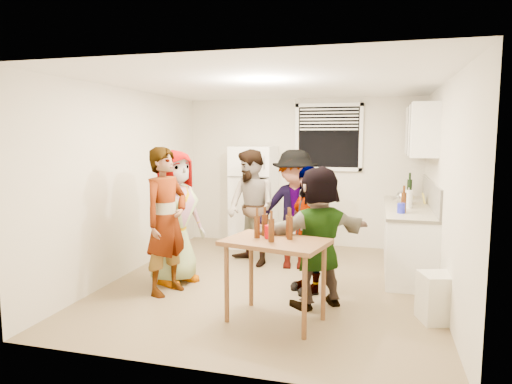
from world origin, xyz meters
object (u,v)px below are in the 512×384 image
(kettle, at_px, (404,204))
(guest_back_right, at_px, (294,267))
(guest_grey, at_px, (176,282))
(refrigerator, at_px, (254,197))
(serving_table, at_px, (275,321))
(blue_cup, at_px, (401,213))
(guest_stripe, at_px, (168,292))
(beer_bottle_counter, at_px, (403,212))
(beer_bottle_table, at_px, (290,239))
(guest_black, at_px, (307,291))
(guest_orange, at_px, (317,305))
(red_cup, at_px, (269,238))
(guest_back_left, at_px, (251,264))
(trash_bin, at_px, (438,297))
(wine_bottle, at_px, (409,198))

(kettle, xyz_separation_m, guest_back_right, (-1.50, -0.52, -0.90))
(kettle, distance_m, guest_grey, 3.37)
(refrigerator, distance_m, serving_table, 3.30)
(kettle, distance_m, blue_cup, 0.81)
(kettle, relative_size, guest_back_right, 0.16)
(guest_stripe, bearing_deg, beer_bottle_counter, -47.84)
(beer_bottle_table, relative_size, guest_back_right, 0.14)
(kettle, distance_m, guest_black, 2.08)
(serving_table, bearing_deg, guest_orange, 56.38)
(guest_stripe, bearing_deg, guest_back_right, -24.00)
(red_cup, bearing_deg, guest_back_left, 111.04)
(kettle, relative_size, guest_grey, 0.16)
(trash_bin, relative_size, guest_stripe, 0.28)
(refrigerator, height_order, blue_cup, refrigerator)
(kettle, relative_size, wine_bottle, 0.89)
(guest_grey, xyz_separation_m, guest_stripe, (0.07, -0.38, 0.00))
(trash_bin, bearing_deg, guest_stripe, 178.67)
(refrigerator, height_order, wine_bottle, refrigerator)
(blue_cup, bearing_deg, serving_table, -127.72)
(kettle, xyz_separation_m, guest_grey, (-2.85, -1.56, -0.90))
(beer_bottle_counter, height_order, guest_back_left, beer_bottle_counter)
(guest_black, bearing_deg, guest_grey, -121.80)
(serving_table, xyz_separation_m, guest_black, (0.18, 0.97, 0.00))
(guest_back_right, bearing_deg, guest_black, -78.33)
(serving_table, xyz_separation_m, guest_back_right, (-0.16, 1.92, 0.00))
(wine_bottle, relative_size, guest_black, 0.20)
(serving_table, distance_m, guest_grey, 1.74)
(refrigerator, height_order, guest_black, refrigerator)
(red_cup, xyz_separation_m, guest_orange, (0.43, 0.47, -0.84))
(guest_black, relative_size, guest_orange, 0.98)
(guest_stripe, bearing_deg, beer_bottle_table, -87.37)
(guest_grey, height_order, guest_back_right, guest_back_right)
(beer_bottle_counter, bearing_deg, guest_black, -145.72)
(beer_bottle_counter, distance_m, guest_grey, 3.06)
(guest_back_right, relative_size, guest_black, 1.11)
(blue_cup, bearing_deg, refrigerator, 149.38)
(beer_bottle_counter, relative_size, guest_stripe, 0.15)
(red_cup, bearing_deg, guest_stripe, 162.54)
(red_cup, bearing_deg, serving_table, -38.53)
(trash_bin, xyz_separation_m, guest_stripe, (-3.03, 0.07, -0.25))
(wine_bottle, xyz_separation_m, guest_black, (-1.26, -2.14, -0.90))
(blue_cup, bearing_deg, kettle, 84.12)
(beer_bottle_counter, bearing_deg, guest_grey, -163.14)
(blue_cup, height_order, serving_table, blue_cup)
(wine_bottle, height_order, trash_bin, wine_bottle)
(trash_bin, bearing_deg, beer_bottle_counter, 102.84)
(trash_bin, height_order, beer_bottle_table, beer_bottle_table)
(kettle, distance_m, beer_bottle_table, 2.66)
(guest_back_left, bearing_deg, trash_bin, 5.67)
(beer_bottle_counter, xyz_separation_m, red_cup, (-1.37, -1.66, -0.06))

